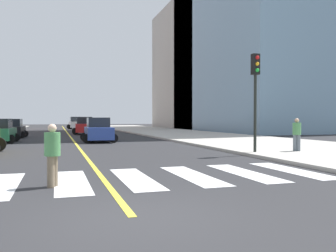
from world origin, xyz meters
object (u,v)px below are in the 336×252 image
Objects in this scene: car_blue_nearest at (98,131)px; car_white_second at (76,123)px; car_green_third at (0,132)px; pedestrian_waiting_east at (297,133)px; traffic_light_near_corner at (255,83)px; pedestrian_crossing at (52,152)px; car_black_fourth at (13,129)px; car_red_sixth at (84,126)px.

car_white_second reaches higher than car_blue_nearest.
car_green_third is at bearing 76.63° from car_white_second.
pedestrian_waiting_east reaches higher than car_green_third.
traffic_light_near_corner is at bearing 95.53° from car_white_second.
car_blue_nearest is 1.04× the size of car_green_third.
traffic_light_near_corner is at bearing -31.92° from pedestrian_crossing.
car_green_third is at bearing 39.04° from pedestrian_crossing.
car_black_fourth is (0.12, 7.13, -0.01)m from car_green_third.
traffic_light_near_corner reaches higher than car_blue_nearest.
car_black_fourth is (-6.84, 8.25, -0.05)m from car_blue_nearest.
traffic_light_near_corner is (12.98, -20.29, 2.66)m from car_black_fourth.
car_black_fourth is at bearing -57.40° from traffic_light_near_corner.
car_green_third is 2.45× the size of pedestrian_waiting_east.
car_red_sixth is 31.84m from pedestrian_crossing.
car_white_second is 53.07m from pedestrian_crossing.
car_blue_nearest is 0.88× the size of traffic_light_near_corner.
car_red_sixth is (6.85, 5.90, 0.10)m from car_black_fourth.
pedestrian_crossing is at bearing 80.61° from car_blue_nearest.
traffic_light_near_corner reaches higher than car_green_third.
car_white_second is at bearing -89.52° from car_blue_nearest.
car_blue_nearest is 35.44m from car_white_second.
traffic_light_near_corner is (6.14, -12.04, 2.61)m from car_blue_nearest.
car_green_third is 19.04m from pedestrian_crossing.
car_blue_nearest reaches higher than pedestrian_waiting_east.
car_blue_nearest is at bearing -48.59° from car_black_fourth.
car_white_second reaches higher than car_red_sixth.
car_red_sixth is at bearing 144.41° from pedestrian_waiting_east.
car_blue_nearest is 0.93× the size of car_red_sixth.
car_black_fourth is at bearing 42.96° from car_red_sixth.
car_white_second is at bearing 136.63° from pedestrian_waiting_east.
car_blue_nearest is at bearing -62.98° from traffic_light_near_corner.
car_white_second is 1.18× the size of car_green_third.
car_white_second reaches higher than pedestrian_crossing.
car_black_fourth is 0.88× the size of car_red_sixth.
car_green_third is 7.13m from car_black_fourth.
pedestrian_waiting_east is (8.35, -26.40, 0.13)m from car_red_sixth.
car_red_sixth is at bearing -76.83° from traffic_light_near_corner.
pedestrian_waiting_east reaches higher than car_black_fourth.
car_black_fourth is 2.42× the size of pedestrian_waiting_east.
traffic_light_near_corner is (6.13, -26.19, 2.56)m from car_red_sixth.
traffic_light_near_corner reaches higher than car_white_second.
traffic_light_near_corner is at bearing 117.74° from car_blue_nearest.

